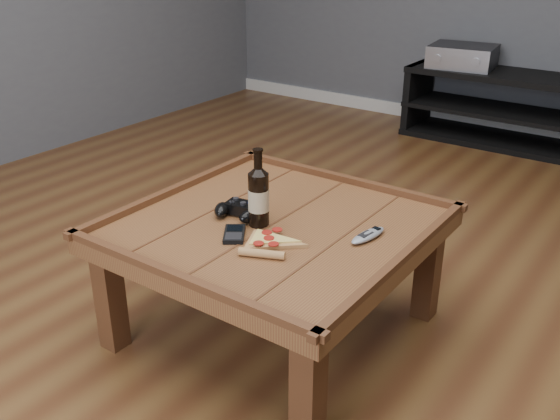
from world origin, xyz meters
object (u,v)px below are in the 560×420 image
Objects in this scene: media_console at (508,110)px; smartphone at (234,234)px; beer_bottle at (259,195)px; game_controller at (238,210)px; remote_control at (368,235)px; av_receiver at (462,56)px; coffee_table at (275,238)px; pizza_slice at (268,243)px.

media_console is 2.92m from smartphone.
beer_bottle reaches higher than game_controller.
beer_bottle is 0.40m from remote_control.
remote_control is at bearing 5.40° from game_controller.
av_receiver is (-0.36, -0.01, 0.33)m from media_console.
av_receiver is at bearing -179.12° from media_console.
media_console is 2.70m from remote_control.
coffee_table is 0.18m from smartphone.
pizza_slice reaches higher than coffee_table.
game_controller is (-0.14, -0.04, 0.08)m from coffee_table.
media_console is 2.94× the size of av_receiver.
game_controller is at bearing -92.51° from av_receiver.
smartphone is (0.09, -0.13, -0.02)m from game_controller.
av_receiver is (-0.69, 2.66, 0.11)m from remote_control.
game_controller is (-0.10, 0.01, -0.09)m from beer_bottle.
pizza_slice is 2.93m from av_receiver.
pizza_slice reaches higher than smartphone.
game_controller is 1.40× the size of smartphone.
game_controller is 0.15m from smartphone.
media_console is 4.53× the size of pizza_slice.
coffee_table is 5.17× the size of game_controller.
beer_bottle is (-0.04, -0.04, 0.17)m from coffee_table.
game_controller is 2.79m from av_receiver.
pizza_slice is 1.80× the size of remote_control.
pizza_slice is at bearing -29.33° from smartphone.
smartphone is at bearing -65.41° from game_controller.
remote_control is at bearing 14.39° from coffee_table.
pizza_slice is at bearing -61.71° from coffee_table.
game_controller reaches higher than coffee_table.
media_console is 0.49m from av_receiver.
coffee_table is at bearing 48.74° from beer_bottle.
pizza_slice is (0.12, -0.11, -0.10)m from beer_bottle.
smartphone is 0.83× the size of remote_control.
coffee_table is at bearing 95.16° from pizza_slice.
smartphone is (-0.13, -0.01, -0.00)m from pizza_slice.
coffee_table is 0.34m from remote_control.
coffee_table is 0.74× the size of media_console.
smartphone is at bearing -137.55° from remote_control.
media_console is at bearing -6.29° from av_receiver.
pizza_slice reaches higher than remote_control.
beer_bottle is 0.19m from pizza_slice.
media_console is at bearing 68.46° from pizza_slice.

